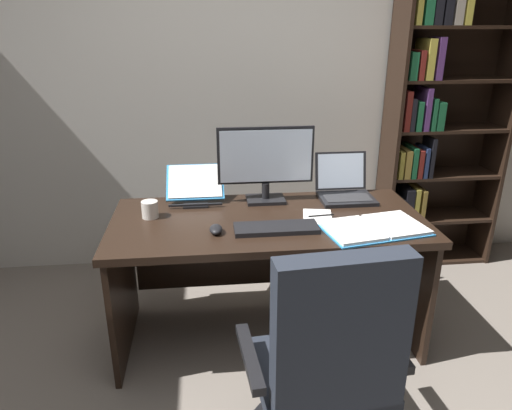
{
  "coord_description": "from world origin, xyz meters",
  "views": [
    {
      "loc": [
        -0.29,
        -1.39,
        1.7
      ],
      "look_at": [
        -0.05,
        0.85,
        0.84
      ],
      "focal_mm": 33.13,
      "sensor_mm": 36.0,
      "label": 1
    }
  ],
  "objects": [
    {
      "name": "wall_back",
      "position": [
        0.0,
        1.98,
        1.25
      ],
      "size": [
        5.12,
        0.12,
        2.5
      ],
      "primitive_type": "cube",
      "color": "beige",
      "rests_on": "ground"
    },
    {
      "name": "desk",
      "position": [
        0.02,
        0.98,
        0.54
      ],
      "size": [
        1.66,
        0.78,
        0.74
      ],
      "color": "black",
      "rests_on": "ground"
    },
    {
      "name": "bookshelf",
      "position": [
        1.31,
        1.75,
        1.04
      ],
      "size": [
        0.83,
        0.31,
        2.03
      ],
      "color": "black",
      "rests_on": "ground"
    },
    {
      "name": "office_chair",
      "position": [
        0.13,
        0.02,
        0.43
      ],
      "size": [
        0.64,
        0.6,
        1.01
      ],
      "rotation": [
        0.0,
        0.0,
        0.08
      ],
      "color": "black",
      "rests_on": "ground"
    },
    {
      "name": "monitor",
      "position": [
        0.04,
        1.16,
        0.96
      ],
      "size": [
        0.55,
        0.16,
        0.43
      ],
      "color": "black",
      "rests_on": "desk"
    },
    {
      "name": "laptop",
      "position": [
        0.51,
        1.17,
        0.79
      ],
      "size": [
        0.31,
        0.31,
        0.25
      ],
      "color": "black",
      "rests_on": "desk"
    },
    {
      "name": "keyboard",
      "position": [
        0.04,
        0.74,
        0.75
      ],
      "size": [
        0.42,
        0.15,
        0.02
      ],
      "primitive_type": "cube",
      "color": "black",
      "rests_on": "desk"
    },
    {
      "name": "computer_mouse",
      "position": [
        -0.26,
        0.74,
        0.76
      ],
      "size": [
        0.06,
        0.1,
        0.04
      ],
      "primitive_type": "ellipsoid",
      "color": "black",
      "rests_on": "desk"
    },
    {
      "name": "reading_stand_with_book",
      "position": [
        -0.36,
        1.23,
        0.83
      ],
      "size": [
        0.33,
        0.28,
        0.18
      ],
      "color": "black",
      "rests_on": "desk"
    },
    {
      "name": "open_binder",
      "position": [
        0.53,
        0.69,
        0.75
      ],
      "size": [
        0.55,
        0.4,
        0.02
      ],
      "rotation": [
        0.0,
        0.0,
        0.18
      ],
      "color": "#2D84C6",
      "rests_on": "desk"
    },
    {
      "name": "notepad",
      "position": [
        0.28,
        0.87,
        0.74
      ],
      "size": [
        0.19,
        0.24,
        0.01
      ],
      "primitive_type": "cube",
      "rotation": [
        0.0,
        0.0,
        -0.19
      ],
      "color": "white",
      "rests_on": "desk"
    },
    {
      "name": "pen",
      "position": [
        0.3,
        0.87,
        0.75
      ],
      "size": [
        0.14,
        0.02,
        0.01
      ],
      "primitive_type": "cylinder",
      "rotation": [
        0.0,
        1.57,
        0.09
      ],
      "color": "black",
      "rests_on": "notepad"
    },
    {
      "name": "coffee_mug",
      "position": [
        -0.6,
        0.98,
        0.78
      ],
      "size": [
        0.09,
        0.09,
        0.09
      ],
      "primitive_type": "cylinder",
      "color": "silver",
      "rests_on": "desk"
    }
  ]
}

